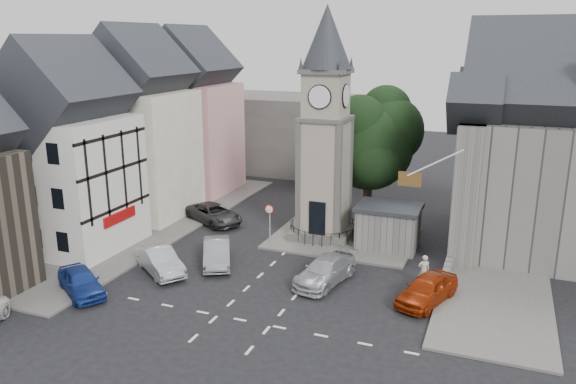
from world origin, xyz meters
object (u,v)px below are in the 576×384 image
at_px(car_west_blue, 81,282).
at_px(car_east_red, 427,289).
at_px(clock_tower, 325,127).
at_px(pedestrian, 424,270).
at_px(stone_shelter, 388,227).

relative_size(car_west_blue, car_east_red, 0.96).
height_order(car_west_blue, car_east_red, car_east_red).
distance_m(clock_tower, pedestrian, 12.21).
bearing_deg(car_west_blue, clock_tower, -2.08).
relative_size(stone_shelter, pedestrian, 2.27).
bearing_deg(clock_tower, car_east_red, -43.15).
distance_m(car_east_red, pedestrian, 2.24).
bearing_deg(car_west_blue, car_east_red, -38.60).
relative_size(clock_tower, stone_shelter, 3.78).
distance_m(car_west_blue, car_east_red, 19.40).
bearing_deg(stone_shelter, clock_tower, 174.16).
bearing_deg(stone_shelter, car_west_blue, -137.52).
xyz_separation_m(stone_shelter, pedestrian, (3.20, -5.30, -0.60)).
bearing_deg(clock_tower, car_west_blue, -125.40).
bearing_deg(car_west_blue, pedestrian, -32.12).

